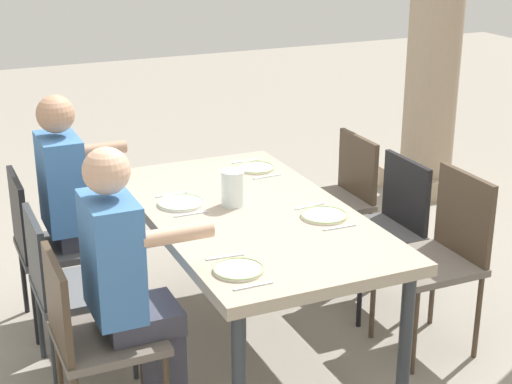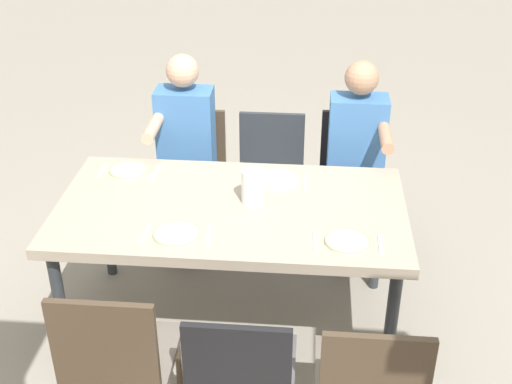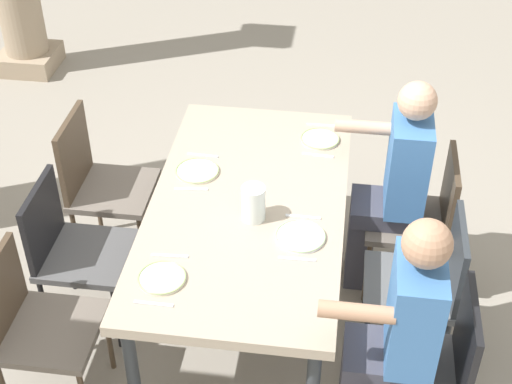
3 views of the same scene
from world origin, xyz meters
name	(u,v)px [view 3 (image 3 of 3)]	position (x,y,z in m)	size (l,w,h in m)	color
ground_plane	(248,311)	(0.00, 0.00, 0.00)	(16.00, 16.00, 0.00)	gray
dining_table	(248,214)	(0.00, 0.00, 0.70)	(1.77, 0.96, 0.76)	tan
chair_west_north	(33,322)	(-0.67, 0.89, 0.50)	(0.44, 0.44, 0.85)	#6A6158
chair_west_south	(432,363)	(-0.67, -0.90, 0.50)	(0.44, 0.44, 0.87)	#4F4F50
chair_mid_north	(71,246)	(-0.14, 0.90, 0.50)	(0.44, 0.44, 0.85)	#4F4F50
chair_mid_south	(426,280)	(-0.14, -0.89, 0.49)	(0.44, 0.44, 0.84)	#5B5E61
chair_east_north	(99,180)	(0.37, 0.90, 0.54)	(0.44, 0.44, 0.93)	#6A6158
chair_east_south	(422,214)	(0.37, -0.90, 0.50)	(0.44, 0.44, 0.85)	#6A6158
diner_woman_green	(395,332)	(-0.67, -0.72, 0.68)	(0.35, 0.49, 1.28)	#3F3F4C
diner_man_white	(392,183)	(0.37, -0.72, 0.69)	(0.35, 0.49, 1.29)	#3F3F4C
plate_0	(162,278)	(-0.58, 0.29, 0.77)	(0.21, 0.21, 0.02)	silver
fork_0	(154,304)	(-0.73, 0.29, 0.77)	(0.02, 0.17, 0.01)	silver
spoon_0	(170,256)	(-0.43, 0.29, 0.77)	(0.02, 0.17, 0.01)	silver
plate_1	(300,236)	(-0.22, -0.28, 0.77)	(0.23, 0.23, 0.02)	white
fork_1	(297,259)	(-0.37, -0.28, 0.77)	(0.02, 0.17, 0.01)	silver
spoon_1	(303,217)	(-0.07, -0.28, 0.77)	(0.02, 0.17, 0.01)	silver
plate_2	(197,171)	(0.22, 0.30, 0.77)	(0.23, 0.23, 0.02)	silver
fork_2	(191,189)	(0.07, 0.30, 0.77)	(0.02, 0.17, 0.01)	silver
spoon_2	(203,155)	(0.37, 0.30, 0.77)	(0.02, 0.17, 0.01)	silver
plate_3	(320,139)	(0.61, -0.31, 0.77)	(0.21, 0.21, 0.02)	silver
fork_3	(318,155)	(0.46, -0.31, 0.77)	(0.02, 0.17, 0.01)	silver
spoon_3	(322,125)	(0.76, -0.31, 0.77)	(0.02, 0.17, 0.01)	silver
water_pitcher	(253,205)	(-0.11, -0.04, 0.84)	(0.12, 0.12, 0.18)	white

